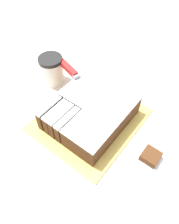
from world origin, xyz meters
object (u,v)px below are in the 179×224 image
Objects in this scene: cake_board at (90,120)px; brownie at (151,156)px; coffee_cup at (52,70)px; knife at (74,74)px; cake at (91,112)px.

brownie is at bearing -1.06° from cake_board.
coffee_cup is 2.12× the size of brownie.
knife is 2.71× the size of coffee_cup.
cake is 5.13× the size of brownie.
knife is at bearing 150.32° from cake_board.
cake is at bearing 50.32° from cake_board.
knife is at bearing 152.41° from cake.
cake is 0.27m from coffee_cup.
coffee_cup is (-0.26, 0.07, 0.01)m from cake.
knife is at bearing 168.14° from brownie.
cake_board is at bearing -16.19° from coffee_cup.
brownie is (0.39, -0.08, -0.08)m from knife.
cake_board is 0.25m from brownie.
coffee_cup reaches higher than knife.
coffee_cup is (-0.26, 0.07, 0.06)m from cake_board.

